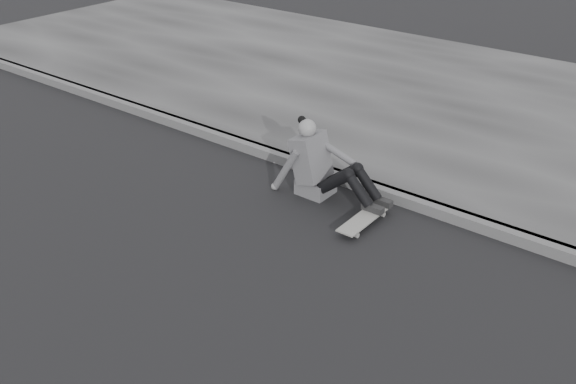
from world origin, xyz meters
name	(u,v)px	position (x,y,z in m)	size (l,w,h in m)	color
curb	(561,251)	(0.00, 2.58, 0.06)	(24.00, 0.16, 0.12)	#545454
skateboard	(364,219)	(-1.80, 1.94, 0.07)	(0.20, 0.78, 0.09)	gray
seated_woman	(321,166)	(-2.53, 2.18, 0.36)	(1.38, 0.46, 0.88)	#535356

